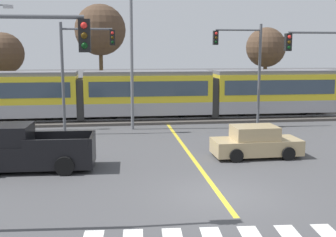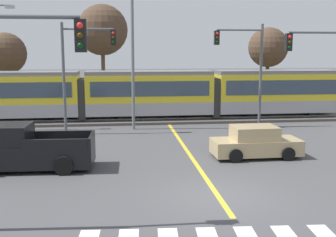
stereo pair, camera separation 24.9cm
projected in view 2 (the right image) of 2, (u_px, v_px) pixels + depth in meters
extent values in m
plane|color=#474749|center=(218.00, 196.00, 14.92)|extent=(200.00, 200.00, 0.00)
cube|color=#4C4742|center=(166.00, 119.00, 30.92)|extent=(120.00, 4.00, 0.18)
cube|color=#939399|center=(167.00, 119.00, 30.19)|extent=(120.00, 0.08, 0.10)
cube|color=#939399|center=(165.00, 115.00, 31.60)|extent=(120.00, 0.08, 0.10)
cube|color=#9E9EA3|center=(14.00, 109.00, 29.53)|extent=(9.00, 2.60, 0.90)
cube|color=yellow|center=(13.00, 89.00, 29.30)|extent=(9.00, 2.60, 1.90)
cube|color=#384756|center=(8.00, 91.00, 28.00)|extent=(8.28, 0.04, 1.04)
cube|color=slate|center=(12.00, 74.00, 29.12)|extent=(9.00, 2.39, 0.28)
cylinder|color=black|center=(51.00, 115.00, 29.89)|extent=(0.70, 0.20, 0.70)
cube|color=#9E9EA3|center=(149.00, 107.00, 30.63)|extent=(9.00, 2.60, 0.90)
cube|color=yellow|center=(149.00, 88.00, 30.40)|extent=(9.00, 2.60, 1.90)
cube|color=#384756|center=(151.00, 89.00, 29.10)|extent=(8.28, 0.04, 1.04)
cube|color=slate|center=(149.00, 73.00, 30.23)|extent=(9.00, 2.39, 0.28)
cylinder|color=black|center=(183.00, 113.00, 30.99)|extent=(0.70, 0.20, 0.70)
cylinder|color=black|center=(115.00, 114.00, 30.42)|extent=(0.70, 0.20, 0.70)
cube|color=#9E9EA3|center=(275.00, 105.00, 31.73)|extent=(9.00, 2.60, 0.90)
cube|color=yellow|center=(276.00, 87.00, 31.50)|extent=(9.00, 2.60, 1.90)
cube|color=#384756|center=(282.00, 88.00, 30.20)|extent=(8.28, 0.04, 1.04)
cube|color=slate|center=(276.00, 72.00, 31.33)|extent=(9.00, 2.39, 0.28)
cylinder|color=black|center=(306.00, 110.00, 32.09)|extent=(0.70, 0.20, 0.70)
cylinder|color=black|center=(243.00, 112.00, 31.52)|extent=(0.70, 0.20, 0.70)
cube|color=#2D2D2D|center=(83.00, 98.00, 29.96)|extent=(0.50, 2.34, 2.80)
cube|color=#2D2D2D|center=(213.00, 97.00, 31.07)|extent=(0.50, 2.34, 2.80)
cube|color=gold|center=(189.00, 154.00, 20.94)|extent=(0.20, 16.39, 0.01)
cube|color=tan|center=(256.00, 147.00, 20.22)|extent=(4.24, 1.79, 0.72)
cube|color=tan|center=(254.00, 133.00, 20.10)|extent=(2.13, 1.56, 0.64)
cube|color=#384756|center=(274.00, 132.00, 20.24)|extent=(0.13, 1.43, 0.52)
cube|color=#384756|center=(249.00, 130.00, 20.86)|extent=(1.79, 0.08, 0.48)
cylinder|color=black|center=(274.00, 146.00, 21.26)|extent=(0.64, 0.23, 0.64)
cylinder|color=black|center=(288.00, 154.00, 19.60)|extent=(0.64, 0.23, 0.64)
cylinder|color=black|center=(226.00, 147.00, 20.91)|extent=(0.64, 0.23, 0.64)
cylinder|color=black|center=(236.00, 156.00, 19.25)|extent=(0.64, 0.23, 0.64)
cube|color=black|center=(30.00, 154.00, 18.13)|extent=(5.47, 2.15, 0.96)
cube|color=black|center=(10.00, 134.00, 17.92)|extent=(1.77, 1.90, 0.84)
cube|color=black|center=(54.00, 144.00, 17.21)|extent=(2.70, 0.22, 0.36)
cube|color=black|center=(62.00, 135.00, 19.02)|extent=(2.70, 0.22, 0.36)
cube|color=black|center=(92.00, 138.00, 18.23)|extent=(0.19, 1.96, 0.36)
cylinder|color=black|center=(0.00, 155.00, 19.01)|extent=(0.81, 0.31, 0.80)
cylinder|color=black|center=(64.00, 166.00, 17.33)|extent=(0.81, 0.31, 0.80)
cylinder|color=black|center=(71.00, 154.00, 19.26)|extent=(0.81, 0.31, 0.80)
cylinder|color=#515459|center=(64.00, 79.00, 25.22)|extent=(0.18, 0.18, 6.72)
cylinder|color=#515459|center=(88.00, 29.00, 24.92)|extent=(3.00, 0.12, 0.12)
cube|color=black|center=(113.00, 38.00, 25.17)|extent=(0.32, 0.28, 0.90)
sphere|color=red|center=(113.00, 33.00, 24.98)|extent=(0.18, 0.18, 0.18)
sphere|color=#3A2706|center=(113.00, 38.00, 25.02)|extent=(0.18, 0.18, 0.18)
sphere|color=black|center=(113.00, 42.00, 25.07)|extent=(0.18, 0.18, 0.18)
cylinder|color=#515459|center=(14.00, 17.00, 11.28)|extent=(3.50, 0.12, 0.12)
cube|color=black|center=(81.00, 36.00, 11.56)|extent=(0.32, 0.28, 0.90)
sphere|color=red|center=(80.00, 25.00, 11.37)|extent=(0.18, 0.18, 0.18)
sphere|color=#3A2706|center=(80.00, 36.00, 11.41)|extent=(0.18, 0.18, 0.18)
sphere|color=black|center=(81.00, 46.00, 11.46)|extent=(0.18, 0.18, 0.18)
cylinder|color=#515459|center=(326.00, 33.00, 21.80)|extent=(4.00, 0.12, 0.12)
cube|color=black|center=(289.00, 42.00, 21.65)|extent=(0.32, 0.28, 0.90)
sphere|color=red|center=(290.00, 37.00, 21.46)|extent=(0.18, 0.18, 0.18)
sphere|color=#3A2706|center=(290.00, 42.00, 21.50)|extent=(0.18, 0.18, 0.18)
sphere|color=black|center=(289.00, 48.00, 21.55)|extent=(0.18, 0.18, 0.18)
cylinder|color=#515459|center=(261.00, 76.00, 27.70)|extent=(0.18, 0.18, 6.77)
cylinder|color=#515459|center=(240.00, 30.00, 27.04)|extent=(3.00, 0.12, 0.12)
cube|color=black|center=(217.00, 38.00, 26.95)|extent=(0.32, 0.28, 0.90)
sphere|color=red|center=(217.00, 33.00, 26.76)|extent=(0.18, 0.18, 0.18)
sphere|color=#3A2706|center=(217.00, 38.00, 26.80)|extent=(0.18, 0.18, 0.18)
sphere|color=black|center=(217.00, 42.00, 26.84)|extent=(0.18, 0.18, 0.18)
cube|color=#B2B2B7|center=(10.00, 7.00, 25.94)|extent=(0.56, 0.28, 0.20)
cylinder|color=slate|center=(133.00, 60.00, 26.68)|extent=(0.20, 0.20, 9.00)
cylinder|color=brown|center=(8.00, 88.00, 33.94)|extent=(0.32, 0.32, 4.15)
sphere|color=#4C3828|center=(5.00, 53.00, 33.50)|extent=(3.32, 3.32, 3.32)
cylinder|color=brown|center=(103.00, 76.00, 35.16)|extent=(0.32, 0.32, 5.89)
sphere|color=#4C3828|center=(102.00, 30.00, 34.55)|extent=(4.17, 4.17, 4.17)
cylinder|color=brown|center=(267.00, 83.00, 36.20)|extent=(0.32, 0.32, 4.64)
sphere|color=#4C3828|center=(268.00, 47.00, 35.72)|extent=(3.37, 3.37, 3.37)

